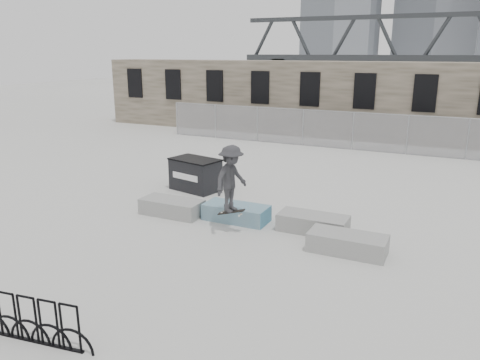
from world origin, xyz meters
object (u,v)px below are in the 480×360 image
object	(u,v)px
planter_center_right	(313,223)
bike_rack	(18,318)
planter_center_left	(236,212)
dumpster	(195,174)
planter_far_left	(172,206)
planter_offset	(347,243)
skateboarder	(231,179)

from	to	relation	value
planter_center_right	bike_rack	xyz separation A→B (m)	(-3.26, -7.42, 0.17)
planter_center_left	dumpster	size ratio (longest dim) A/B	0.98
planter_far_left	dumpster	distance (m)	2.85
planter_far_left	planter_offset	xyz separation A→B (m)	(5.77, -0.51, 0.00)
planter_center_left	planter_far_left	bearing A→B (deg)	-169.19
planter_center_left	skateboarder	bearing A→B (deg)	-72.39
planter_center_left	bike_rack	distance (m)	7.34
planter_offset	dumpster	bearing A→B (deg)	153.53
planter_center_right	skateboarder	size ratio (longest dim) A/B	0.97
planter_center_left	planter_offset	xyz separation A→B (m)	(3.66, -0.91, 0.00)
planter_far_left	bike_rack	bearing A→B (deg)	-79.62
planter_offset	skateboarder	xyz separation A→B (m)	(-3.36, -0.03, 1.33)
planter_center_right	bike_rack	bearing A→B (deg)	-113.73
planter_center_left	skateboarder	size ratio (longest dim) A/B	0.97
planter_center_left	bike_rack	bearing A→B (deg)	-96.62
planter_center_right	bike_rack	size ratio (longest dim) A/B	0.64
planter_center_left	skateboarder	distance (m)	1.66
planter_offset	dumpster	xyz separation A→B (m)	(-6.50, 3.24, 0.34)
dumpster	skateboarder	size ratio (longest dim) A/B	0.99
planter_far_left	planter_offset	bearing A→B (deg)	-5.03
planter_far_left	planter_center_left	size ratio (longest dim) A/B	1.00
planter_center_left	planter_offset	world-z (taller)	same
planter_center_right	planter_offset	bearing A→B (deg)	-39.90
planter_offset	dumpster	world-z (taller)	dumpster
planter_far_left	bike_rack	distance (m)	7.01
planter_far_left	skateboarder	world-z (taller)	skateboarder
dumpster	skateboarder	world-z (taller)	skateboarder
bike_rack	skateboarder	xyz separation A→B (m)	(1.15, 6.35, 1.17)
planter_center_right	dumpster	bearing A→B (deg)	157.32
bike_rack	dumpster	bearing A→B (deg)	101.72
planter_center_left	dumpster	bearing A→B (deg)	140.69
bike_rack	planter_center_right	bearing A→B (deg)	66.27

